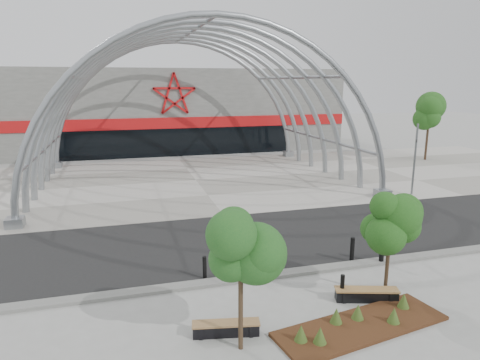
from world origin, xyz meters
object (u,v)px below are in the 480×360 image
object	(u,v)px
bench_1	(366,295)
bollard_2	(342,287)
signal_pole	(415,158)
street_tree_0	(241,248)
bench_0	(226,329)
street_tree_1	(391,222)

from	to	relation	value
bench_1	bollard_2	bearing A→B (deg)	159.50
signal_pole	street_tree_0	world-z (taller)	signal_pole
bollard_2	bench_0	bearing A→B (deg)	-167.51
street_tree_0	bench_1	world-z (taller)	street_tree_0
bench_0	bench_1	size ratio (longest dim) A/B	0.94
street_tree_0	bench_0	size ratio (longest dim) A/B	2.05
street_tree_0	signal_pole	bearing A→B (deg)	40.14
street_tree_0	street_tree_1	world-z (taller)	street_tree_0
bench_0	bollard_2	xyz separation A→B (m)	(4.02, 0.89, 0.24)
street_tree_0	street_tree_1	distance (m)	5.51
street_tree_1	bollard_2	distance (m)	2.58
bollard_2	street_tree_0	bearing A→B (deg)	-157.40
street_tree_1	bench_1	size ratio (longest dim) A/B	1.73
bench_1	street_tree_0	bearing A→B (deg)	-163.83
street_tree_1	bench_0	bearing A→B (deg)	-171.94
street_tree_1	bench_0	xyz separation A→B (m)	(-5.53, -0.78, -2.33)
street_tree_0	street_tree_1	xyz separation A→B (m)	(5.30, 1.47, -0.28)
street_tree_1	bench_0	distance (m)	6.05
signal_pole	street_tree_0	size ratio (longest dim) A/B	1.12
signal_pole	bench_1	size ratio (longest dim) A/B	2.16
street_tree_0	bollard_2	world-z (taller)	street_tree_0
bench_0	bench_1	bearing A→B (deg)	7.45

